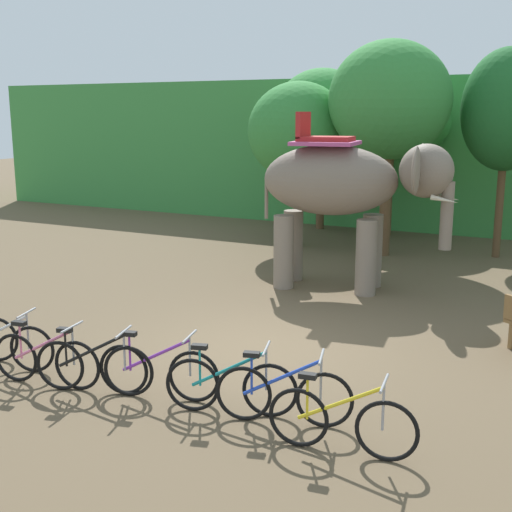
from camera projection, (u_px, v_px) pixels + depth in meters
name	position (u px, v px, depth m)	size (l,w,h in m)	color
ground_plane	(261.00, 349.00, 10.78)	(80.00, 80.00, 0.00)	brown
foliage_hedge	(452.00, 151.00, 23.28)	(36.00, 6.00, 4.89)	#3D8E42
tree_far_right	(322.00, 113.00, 21.32)	(3.05, 3.05, 5.16)	brown
tree_left	(299.00, 132.00, 18.54)	(2.84, 2.84, 4.63)	brown
tree_center_right	(391.00, 123.00, 20.20)	(3.53, 3.53, 4.59)	brown
tree_right	(390.00, 101.00, 17.11)	(3.15, 3.15, 5.60)	brown
tree_center	(507.00, 110.00, 16.94)	(2.29, 2.29, 5.40)	brown
elephant	(345.00, 188.00, 14.13)	(4.23, 2.20, 3.78)	gray
bike_white	(1.00, 345.00, 9.85)	(1.65, 0.65, 0.92)	black
bike_pink	(46.00, 359.00, 9.28)	(1.70, 0.52, 0.92)	black
bike_black	(94.00, 366.00, 9.03)	(1.66, 0.63, 0.92)	black
bike_purple	(158.00, 371.00, 8.86)	(1.68, 0.58, 0.92)	black
bike_teal	(231.00, 385.00, 8.39)	(1.65, 0.66, 0.92)	black
bike_blue	(283.00, 394.00, 8.12)	(1.66, 0.64, 0.92)	black
bike_yellow	(341.00, 422.00, 7.40)	(1.70, 0.52, 0.92)	black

